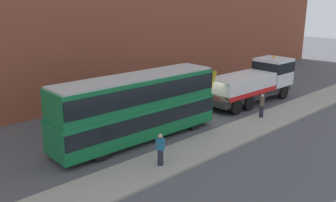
# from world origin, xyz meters

# --- Properties ---
(ground_plane) EXTENTS (120.00, 120.00, 0.00)m
(ground_plane) POSITION_xyz_m (0.00, 0.00, 0.00)
(ground_plane) COLOR #4C4C51
(near_kerb) EXTENTS (60.00, 2.80, 0.15)m
(near_kerb) POSITION_xyz_m (0.00, -4.20, 0.07)
(near_kerb) COLOR gray
(near_kerb) RESTS_ON ground_plane
(building_facade) EXTENTS (60.00, 1.50, 16.00)m
(building_facade) POSITION_xyz_m (0.00, 8.17, 8.07)
(building_facade) COLOR brown
(building_facade) RESTS_ON ground_plane
(recovery_tow_truck) EXTENTS (10.16, 2.79, 3.67)m
(recovery_tow_truck) POSITION_xyz_m (5.91, -0.59, 1.76)
(recovery_tow_truck) COLOR #2D2D2D
(recovery_tow_truck) RESTS_ON ground_plane
(double_decker_bus) EXTENTS (11.08, 2.73, 4.06)m
(double_decker_bus) POSITION_xyz_m (-6.42, -0.58, 2.23)
(double_decker_bus) COLOR #146B38
(double_decker_bus) RESTS_ON ground_plane
(pedestrian_onlooker) EXTENTS (0.41, 0.47, 1.71)m
(pedestrian_onlooker) POSITION_xyz_m (-7.95, -4.38, 0.99)
(pedestrian_onlooker) COLOR #232333
(pedestrian_onlooker) RESTS_ON near_kerb
(pedestrian_bystander) EXTENTS (0.47, 0.46, 1.71)m
(pedestrian_bystander) POSITION_xyz_m (2.59, -3.54, 0.99)
(pedestrian_bystander) COLOR #232333
(pedestrian_bystander) RESTS_ON near_kerb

